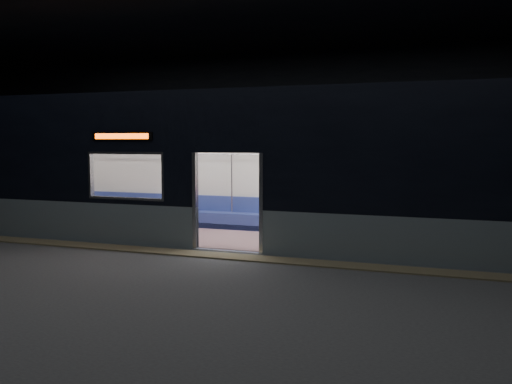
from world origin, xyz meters
The scene contains 7 objects.
station_floor centered at (0.00, 0.00, -0.01)m, with size 24.00×14.00×0.01m, color #47494C.
station_envelope centered at (0.00, 0.00, 3.66)m, with size 24.00×14.00×5.00m.
tactile_strip centered at (0.00, 0.55, 0.01)m, with size 22.80×0.50×0.03m, color #8C7F59.
metro_car centered at (0.00, 2.54, 1.85)m, with size 18.00×3.04×3.35m.
passenger centered at (0.95, 3.55, 0.79)m, with size 0.40×0.68×1.35m.
handbag centered at (0.93, 3.33, 0.68)m, with size 0.29×0.25×0.15m, color black.
transit_map centered at (3.44, 3.85, 1.51)m, with size 1.09×0.03×0.71m, color white.
Camera 1 is at (4.23, -9.18, 2.30)m, focal length 38.00 mm.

